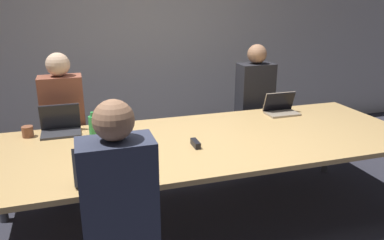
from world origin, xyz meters
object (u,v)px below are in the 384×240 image
person_far_right (254,109)px  laptop_near_left (102,170)px  laptop_far_right (281,107)px  person_near_left (121,229)px  person_far_left (65,129)px  cup_far_left (28,132)px  laptop_far_left (61,125)px  cup_near_left (142,167)px  bottle_far_left (93,125)px  stapler (196,144)px

person_far_right → laptop_near_left: size_ratio=4.02×
laptop_far_right → laptop_near_left: (-1.89, -1.00, 0.01)m
person_near_left → person_far_left: bearing=-80.6°
cup_far_left → laptop_far_right: bearing=-1.0°
laptop_far_left → laptop_near_left: size_ratio=0.96×
person_far_left → person_near_left: bearing=-80.6°
person_far_left → cup_near_left: bearing=-69.3°
laptop_far_left → cup_near_left: laptop_far_left is taller
cup_far_left → laptop_near_left: 1.17m
cup_far_left → laptop_near_left: size_ratio=0.27×
cup_near_left → laptop_near_left: bearing=-175.5°
cup_far_left → person_far_right: (2.39, 0.44, -0.12)m
laptop_far_left → person_near_left: (0.33, -1.53, -0.15)m
person_far_left → bottle_far_left: bearing=-62.5°
person_near_left → cup_near_left: (0.21, 0.49, 0.13)m
person_far_left → laptop_near_left: person_far_left is taller
laptop_far_left → stapler: (1.04, -0.67, -0.05)m
person_near_left → person_far_right: bearing=-132.6°
bottle_far_left → laptop_far_right: size_ratio=0.64×
laptop_far_left → cup_near_left: size_ratio=3.41×
person_far_left → stapler: bearing=-44.3°
cup_far_left → stapler: (1.31, -0.65, -0.02)m
cup_near_left → stapler: bearing=36.1°
cup_near_left → stapler: size_ratio=0.67×
bottle_far_left → stapler: 0.93m
laptop_far_left → cup_far_left: laptop_far_left is taller
cup_far_left → person_far_left: bearing=50.2°
laptop_far_left → laptop_far_right: 2.17m
bottle_far_left → person_far_left: bearing=117.5°
person_far_right → laptop_near_left: (-1.84, -1.48, 0.15)m
person_near_left → cup_near_left: size_ratio=14.26×
person_far_right → stapler: bearing=-134.6°
laptop_far_right → cup_near_left: size_ratio=3.33×
person_far_left → person_far_right: person_far_left is taller
cup_far_left → bottle_far_left: 0.56m
laptop_near_left → person_far_left: bearing=-79.5°
person_far_left → laptop_far_right: bearing=-10.3°
laptop_far_right → cup_near_left: 1.90m
laptop_near_left → stapler: 0.86m
cup_far_left → person_near_left: size_ratio=0.07×
person_far_left → cup_near_left: person_far_left is taller
person_near_left → stapler: person_near_left is taller
cup_far_left → person_far_right: 2.43m
laptop_far_left → cup_far_left: 0.27m
laptop_far_right → laptop_far_left: bearing=178.3°
person_far_left → laptop_near_left: 1.42m
cup_far_left → laptop_far_right: size_ratio=0.28×
person_far_left → bottle_far_left: size_ratio=6.76×
laptop_far_left → bottle_far_left: laptop_far_left is taller
laptop_near_left → stapler: (0.77, 0.39, -0.05)m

